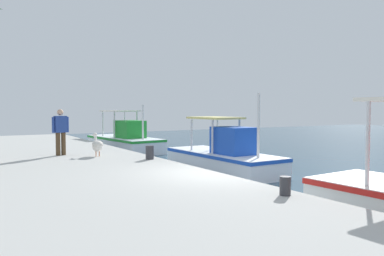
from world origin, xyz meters
The scene contains 7 objects.
quay_pier centered at (0.00, -5.00, 0.40)m, with size 36.00×10.00×0.80m, color #B2B2AD.
fishing_boat_nearest centered at (-12.85, 2.40, 0.62)m, with size 6.28×2.66×2.69m.
fishing_boat_second centered at (-3.89, 3.03, 0.60)m, with size 5.61×1.97×3.02m.
pelican centered at (-5.00, -1.69, 1.20)m, with size 0.95×0.39×0.82m.
fisherman_standing centered at (-5.95, -2.72, 1.71)m, with size 0.31×0.61×1.66m.
mooring_bollard_nearest centered at (-3.31, -0.45, 1.03)m, with size 0.27×0.27×0.45m, color #333338.
mooring_bollard_second centered at (2.83, -0.45, 0.98)m, with size 0.21×0.21×0.37m, color #333338.
Camera 1 is at (8.03, -5.74, 2.47)m, focal length 35.30 mm.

